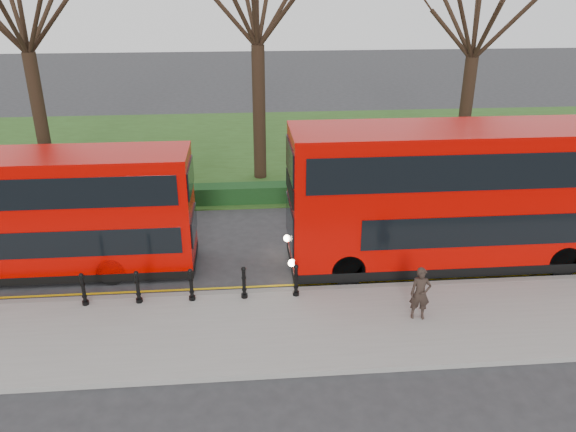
{
  "coord_description": "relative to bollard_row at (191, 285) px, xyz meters",
  "views": [
    {
      "loc": [
        1.13,
        -16.12,
        9.18
      ],
      "look_at": [
        2.55,
        0.5,
        2.0
      ],
      "focal_mm": 35.0,
      "sensor_mm": 36.0,
      "label": 1
    }
  ],
  "objects": [
    {
      "name": "bus_lead",
      "position": [
        -5.17,
        2.47,
        1.41
      ],
      "size": [
        10.27,
        2.36,
        4.08
      ],
      "color": "#AB0400",
      "rests_on": "ground"
    },
    {
      "name": "yellow_line_outer",
      "position": [
        0.52,
        0.65,
        -0.64
      ],
      "size": [
        60.0,
        0.1,
        0.01
      ],
      "primitive_type": "cube",
      "color": "yellow",
      "rests_on": "ground"
    },
    {
      "name": "tree_left",
      "position": [
        -7.48,
        11.35,
        7.41
      ],
      "size": [
        7.09,
        7.09,
        11.08
      ],
      "color": "black",
      "rests_on": "ground"
    },
    {
      "name": "tree_right",
      "position": [
        12.52,
        11.35,
        6.84
      ],
      "size": [
        6.6,
        6.6,
        10.31
      ],
      "color": "black",
      "rests_on": "ground"
    },
    {
      "name": "grass_verge",
      "position": [
        0.52,
        16.35,
        -0.62
      ],
      "size": [
        60.0,
        18.0,
        0.06
      ],
      "primitive_type": "cube",
      "color": "#284617",
      "rests_on": "ground"
    },
    {
      "name": "ground",
      "position": [
        0.52,
        1.35,
        -0.65
      ],
      "size": [
        120.0,
        120.0,
        0.0
      ],
      "primitive_type": "plane",
      "color": "#28282B",
      "rests_on": "ground"
    },
    {
      "name": "hedge",
      "position": [
        0.52,
        8.15,
        -0.25
      ],
      "size": [
        60.0,
        0.9,
        0.8
      ],
      "primitive_type": "cube",
      "color": "black",
      "rests_on": "ground"
    },
    {
      "name": "bollard_row",
      "position": [
        0.0,
        0.0,
        0.0
      ],
      "size": [
        6.45,
        0.15,
        1.0
      ],
      "color": "black",
      "rests_on": "pavement"
    },
    {
      "name": "yellow_line_inner",
      "position": [
        0.52,
        0.85,
        -0.64
      ],
      "size": [
        60.0,
        0.1,
        0.01
      ],
      "primitive_type": "cube",
      "color": "yellow",
      "rests_on": "ground"
    },
    {
      "name": "bus_rear",
      "position": [
        9.12,
        1.96,
        1.76
      ],
      "size": [
        12.0,
        2.75,
        4.78
      ],
      "color": "#AB0400",
      "rests_on": "ground"
    },
    {
      "name": "kerb",
      "position": [
        0.52,
        0.35,
        -0.57
      ],
      "size": [
        60.0,
        0.25,
        0.16
      ],
      "primitive_type": "cube",
      "color": "slate",
      "rests_on": "ground"
    },
    {
      "name": "pavement",
      "position": [
        0.52,
        -1.65,
        -0.57
      ],
      "size": [
        60.0,
        4.0,
        0.15
      ],
      "primitive_type": "cube",
      "color": "gray",
      "rests_on": "ground"
    },
    {
      "name": "pedestrian",
      "position": [
        6.52,
        -1.52,
        0.29
      ],
      "size": [
        0.63,
        0.46,
        1.58
      ],
      "primitive_type": "imported",
      "rotation": [
        0.0,
        0.0,
        -0.15
      ],
      "color": "black",
      "rests_on": "pavement"
    }
  ]
}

